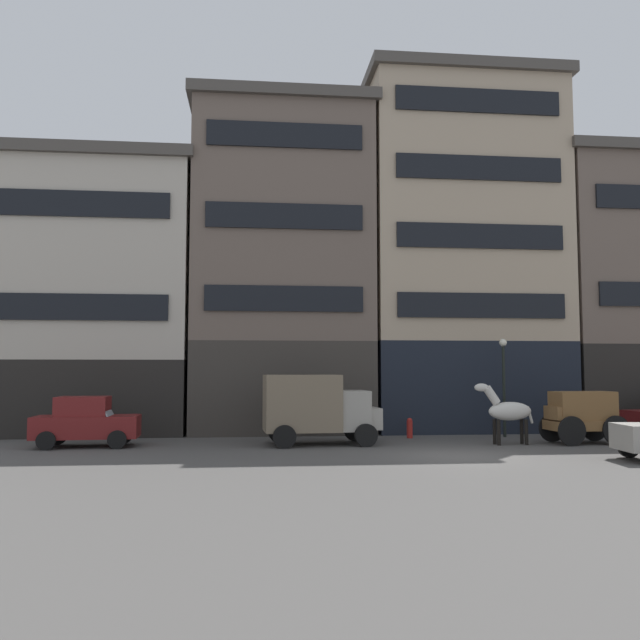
# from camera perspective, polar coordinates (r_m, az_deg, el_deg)

# --- Properties ---
(ground_plane) EXTENTS (120.00, 120.00, 0.00)m
(ground_plane) POSITION_cam_1_polar(r_m,az_deg,el_deg) (22.12, 11.87, -11.58)
(ground_plane) COLOR #4C4947
(building_far_left) EXTENTS (9.02, 7.37, 12.41)m
(building_far_left) POSITION_cam_1_polar(r_m,az_deg,el_deg) (32.12, -18.67, 1.98)
(building_far_left) COLOR black
(building_far_left) RESTS_ON ground_plane
(building_center_left) EXTENTS (8.57, 7.37, 15.29)m
(building_center_left) POSITION_cam_1_polar(r_m,az_deg,el_deg) (31.55, -3.42, 4.52)
(building_center_left) COLOR #38332D
(building_center_left) RESTS_ON ground_plane
(building_center_right) EXTENTS (9.54, 7.37, 16.98)m
(building_center_right) POSITION_cam_1_polar(r_m,az_deg,el_deg) (33.21, 11.84, 5.63)
(building_center_right) COLOR black
(building_center_right) RESTS_ON ground_plane
(cargo_wagon) EXTENTS (2.99, 1.68, 1.98)m
(cargo_wagon) POSITION_cam_1_polar(r_m,az_deg,el_deg) (27.09, 21.91, -7.58)
(cargo_wagon) COLOR brown
(cargo_wagon) RESTS_ON ground_plane
(draft_horse) EXTENTS (2.35, 0.71, 2.30)m
(draft_horse) POSITION_cam_1_polar(r_m,az_deg,el_deg) (25.85, 16.06, -7.62)
(draft_horse) COLOR beige
(draft_horse) RESTS_ON ground_plane
(delivery_truck_far) EXTENTS (4.44, 2.34, 2.62)m
(delivery_truck_far) POSITION_cam_1_polar(r_m,az_deg,el_deg) (24.77, -0.26, -7.58)
(delivery_truck_far) COLOR gray
(delivery_truck_far) RESTS_ON ground_plane
(sedan_light) EXTENTS (3.78, 2.01, 1.83)m
(sedan_light) POSITION_cam_1_polar(r_m,az_deg,el_deg) (25.60, -19.78, -8.37)
(sedan_light) COLOR maroon
(sedan_light) RESTS_ON ground_plane
(streetlamp_curbside) EXTENTS (0.32, 0.32, 4.12)m
(streetlamp_curbside) POSITION_cam_1_polar(r_m,az_deg,el_deg) (28.65, 15.76, -4.49)
(streetlamp_curbside) COLOR black
(streetlamp_curbside) RESTS_ON ground_plane
(fire_hydrant_curbside) EXTENTS (0.24, 0.24, 0.83)m
(fire_hydrant_curbside) POSITION_cam_1_polar(r_m,az_deg,el_deg) (27.50, 7.84, -9.31)
(fire_hydrant_curbside) COLOR maroon
(fire_hydrant_curbside) RESTS_ON ground_plane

